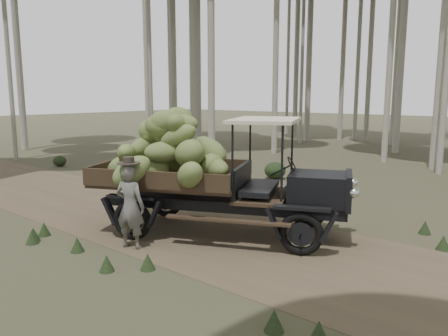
% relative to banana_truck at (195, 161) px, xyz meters
% --- Properties ---
extents(ground, '(120.00, 120.00, 0.00)m').
position_rel_banana_truck_xyz_m(ground, '(1.50, 0.08, -1.60)').
color(ground, '#473D2B').
rests_on(ground, ground).
extents(dirt_track, '(70.00, 4.00, 0.01)m').
position_rel_banana_truck_xyz_m(dirt_track, '(1.50, 0.08, -1.59)').
color(dirt_track, brown).
rests_on(dirt_track, ground).
extents(banana_truck, '(5.73, 4.00, 2.81)m').
position_rel_banana_truck_xyz_m(banana_truck, '(0.00, 0.00, 0.00)').
color(banana_truck, black).
rests_on(banana_truck, ground).
extents(farmer, '(0.72, 0.58, 1.84)m').
position_rel_banana_truck_xyz_m(farmer, '(-0.24, -1.61, -0.73)').
color(farmer, '#595651').
rests_on(farmer, ground).
extents(undergrowth, '(23.34, 21.96, 1.28)m').
position_rel_banana_truck_xyz_m(undergrowth, '(2.54, -0.40, -1.12)').
color(undergrowth, '#233319').
rests_on(undergrowth, ground).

